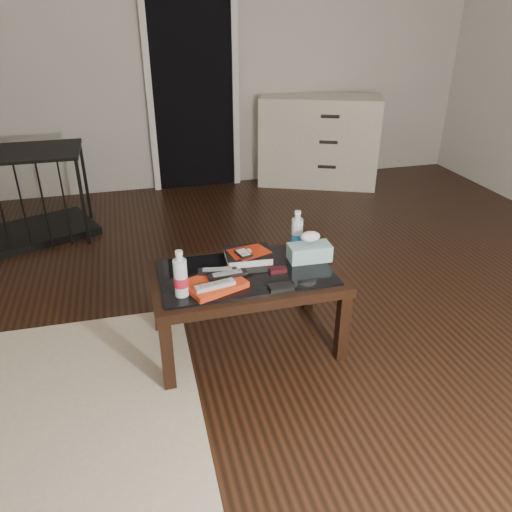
% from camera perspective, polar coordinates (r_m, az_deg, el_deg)
% --- Properties ---
extents(ground, '(5.00, 5.00, 0.00)m').
position_cam_1_polar(ground, '(3.30, 7.15, -4.92)').
color(ground, black).
rests_on(ground, ground).
extents(room_shell, '(5.00, 5.00, 5.00)m').
position_cam_1_polar(room_shell, '(2.81, 9.21, 24.44)').
color(room_shell, beige).
rests_on(room_shell, ground).
extents(doorway, '(0.90, 0.08, 2.07)m').
position_cam_1_polar(doorway, '(5.14, -7.27, 18.91)').
color(doorway, black).
rests_on(doorway, ground).
extents(coffee_table, '(1.00, 0.60, 0.46)m').
position_cam_1_polar(coffee_table, '(2.67, -1.17, -3.00)').
color(coffee_table, black).
rests_on(coffee_table, ground).
extents(dresser, '(1.30, 0.93, 0.90)m').
position_cam_1_polar(dresser, '(5.34, 7.16, 12.94)').
color(dresser, beige).
rests_on(dresser, ground).
extents(pet_crate, '(1.06, 0.89, 0.71)m').
position_cam_1_polar(pet_crate, '(4.45, -24.30, 4.88)').
color(pet_crate, black).
rests_on(pet_crate, ground).
extents(magazines, '(0.34, 0.29, 0.03)m').
position_cam_1_polar(magazines, '(2.50, -4.75, -3.20)').
color(magazines, red).
rests_on(magazines, coffee_table).
extents(remote_silver, '(0.21, 0.09, 0.02)m').
position_cam_1_polar(remote_silver, '(2.44, -4.70, -3.32)').
color(remote_silver, '#B1B1B6').
rests_on(remote_silver, magazines).
extents(remote_black_front, '(0.20, 0.07, 0.02)m').
position_cam_1_polar(remote_black_front, '(2.53, -3.31, -2.12)').
color(remote_black_front, black).
rests_on(remote_black_front, magazines).
extents(remote_black_back, '(0.21, 0.09, 0.02)m').
position_cam_1_polar(remote_black_back, '(2.57, -4.42, -1.68)').
color(remote_black_back, black).
rests_on(remote_black_back, magazines).
extents(textbook, '(0.26, 0.22, 0.05)m').
position_cam_1_polar(textbook, '(2.75, -0.92, 0.07)').
color(textbook, black).
rests_on(textbook, coffee_table).
extents(dvd_mailers, '(0.21, 0.17, 0.01)m').
position_cam_1_polar(dvd_mailers, '(2.74, -1.07, 0.53)').
color(dvd_mailers, '#AB220B').
rests_on(dvd_mailers, textbook).
extents(ipod, '(0.09, 0.12, 0.02)m').
position_cam_1_polar(ipod, '(2.69, -1.47, 0.31)').
color(ipod, black).
rests_on(ipod, dvd_mailers).
extents(flip_phone, '(0.09, 0.05, 0.02)m').
position_cam_1_polar(flip_phone, '(2.63, 2.50, -1.60)').
color(flip_phone, black).
rests_on(flip_phone, coffee_table).
extents(wallet, '(0.12, 0.07, 0.02)m').
position_cam_1_polar(wallet, '(2.48, 2.87, -3.57)').
color(wallet, black).
rests_on(wallet, coffee_table).
extents(water_bottle_left, '(0.08, 0.08, 0.24)m').
position_cam_1_polar(water_bottle_left, '(2.40, -8.64, -1.99)').
color(water_bottle_left, silver).
rests_on(water_bottle_left, coffee_table).
extents(water_bottle_right, '(0.08, 0.08, 0.24)m').
position_cam_1_polar(water_bottle_right, '(2.83, 4.71, 2.90)').
color(water_bottle_right, silver).
rests_on(water_bottle_right, coffee_table).
extents(tissue_box, '(0.23, 0.13, 0.09)m').
position_cam_1_polar(tissue_box, '(2.75, 6.12, 0.43)').
color(tissue_box, teal).
rests_on(tissue_box, coffee_table).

